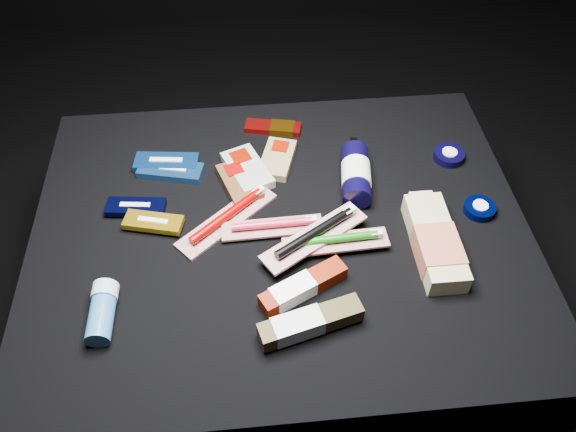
{
  "coord_description": "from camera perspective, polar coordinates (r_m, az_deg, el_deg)",
  "views": [
    {
      "loc": [
        -0.05,
        -0.71,
        1.25
      ],
      "look_at": [
        0.01,
        0.01,
        0.42
      ],
      "focal_mm": 35.0,
      "sensor_mm": 36.0,
      "label": 1
    }
  ],
  "objects": [
    {
      "name": "clif_bar_2",
      "position": [
        1.23,
        -1.04,
        5.97
      ],
      "size": [
        0.1,
        0.13,
        0.02
      ],
      "rotation": [
        0.0,
        0.0,
        -0.31
      ],
      "color": "olive",
      "rests_on": "cloth_table"
    },
    {
      "name": "toothbrush_pack_3",
      "position": [
        1.06,
        2.83,
        -1.87
      ],
      "size": [
        0.22,
        0.16,
        0.03
      ],
      "rotation": [
        0.0,
        0.0,
        0.56
      ],
      "color": "silver",
      "rests_on": "cloth_table"
    },
    {
      "name": "toothbrush_pack_2",
      "position": [
        1.06,
        5.04,
        -2.51
      ],
      "size": [
        0.2,
        0.06,
        0.02
      ],
      "rotation": [
        0.0,
        0.0,
        0.05
      ],
      "color": "#B8AEAB",
      "rests_on": "cloth_table"
    },
    {
      "name": "clif_bar_0",
      "position": [
        1.19,
        -5.03,
        3.6
      ],
      "size": [
        0.1,
        0.13,
        0.02
      ],
      "rotation": [
        0.0,
        0.0,
        0.33
      ],
      "color": "#503015",
      "rests_on": "cloth_table"
    },
    {
      "name": "lotion_bottle",
      "position": [
        1.18,
        6.9,
        4.24
      ],
      "size": [
        0.08,
        0.19,
        0.06
      ],
      "rotation": [
        0.0,
        0.0,
        -0.14
      ],
      "color": "black",
      "rests_on": "cloth_table"
    },
    {
      "name": "cream_tin_lower",
      "position": [
        1.19,
        18.88,
        0.74
      ],
      "size": [
        0.06,
        0.06,
        0.02
      ],
      "rotation": [
        0.0,
        0.0,
        0.33
      ],
      "color": "black",
      "rests_on": "cloth_table"
    },
    {
      "name": "ground",
      "position": [
        1.44,
        -0.57,
        -11.37
      ],
      "size": [
        3.0,
        3.0,
        0.0
      ],
      "primitive_type": "plane",
      "color": "black",
      "rests_on": "ground"
    },
    {
      "name": "luna_bar_2",
      "position": [
        1.17,
        -15.22,
        0.89
      ],
      "size": [
        0.12,
        0.06,
        0.02
      ],
      "rotation": [
        0.0,
        0.0,
        -0.12
      ],
      "color": "black",
      "rests_on": "cloth_table"
    },
    {
      "name": "cream_tin_upper",
      "position": [
        1.29,
        16.03,
        5.95
      ],
      "size": [
        0.07,
        0.07,
        0.02
      ],
      "rotation": [
        0.0,
        0.0,
        -0.28
      ],
      "color": "black",
      "rests_on": "cloth_table"
    },
    {
      "name": "toothbrush_pack_1",
      "position": [
        1.09,
        -1.47,
        -1.01
      ],
      "size": [
        0.2,
        0.05,
        0.02
      ],
      "rotation": [
        0.0,
        0.0,
        0.02
      ],
      "color": "#B7B1AB",
      "rests_on": "cloth_table"
    },
    {
      "name": "toothpaste_carton_green",
      "position": [
        0.96,
        1.86,
        -10.86
      ],
      "size": [
        0.18,
        0.08,
        0.04
      ],
      "rotation": [
        0.0,
        0.0,
        0.26
      ],
      "color": "#362C11",
      "rests_on": "cloth_table"
    },
    {
      "name": "deodorant_stick",
      "position": [
        1.02,
        -18.36,
        -9.18
      ],
      "size": [
        0.05,
        0.11,
        0.05
      ],
      "rotation": [
        0.0,
        0.0,
        -0.02
      ],
      "color": "#2A6298",
      "rests_on": "cloth_table"
    },
    {
      "name": "toothbrush_pack_0",
      "position": [
        1.12,
        -6.1,
        -0.1
      ],
      "size": [
        0.21,
        0.19,
        0.03
      ],
      "rotation": [
        0.0,
        0.0,
        0.71
      ],
      "color": "#B9B3AD",
      "rests_on": "cloth_table"
    },
    {
      "name": "clif_bar_1",
      "position": [
        1.21,
        -4.26,
        4.86
      ],
      "size": [
        0.11,
        0.15,
        0.02
      ],
      "rotation": [
        0.0,
        0.0,
        0.38
      ],
      "color": "#A2A39C",
      "rests_on": "cloth_table"
    },
    {
      "name": "power_bar",
      "position": [
        1.31,
        -1.23,
        8.96
      ],
      "size": [
        0.13,
        0.07,
        0.02
      ],
      "rotation": [
        0.0,
        0.0,
        -0.22
      ],
      "color": "maroon",
      "rests_on": "cloth_table"
    },
    {
      "name": "cloth_table",
      "position": [
        1.27,
        -0.64,
        -6.91
      ],
      "size": [
        0.98,
        0.78,
        0.4
      ],
      "primitive_type": "cube",
      "color": "black",
      "rests_on": "ground"
    },
    {
      "name": "luna_bar_0",
      "position": [
        1.23,
        -11.84,
        4.54
      ],
      "size": [
        0.15,
        0.08,
        0.02
      ],
      "rotation": [
        0.0,
        0.0,
        -0.24
      ],
      "color": "#205593",
      "rests_on": "cloth_table"
    },
    {
      "name": "toothpaste_carton_red",
      "position": [
        1.0,
        1.2,
        -7.35
      ],
      "size": [
        0.17,
        0.11,
        0.03
      ],
      "rotation": [
        0.0,
        0.0,
        0.46
      ],
      "color": "#731402",
      "rests_on": "cloth_table"
    },
    {
      "name": "bodywash_bottle",
      "position": [
        1.09,
        14.71,
        -2.7
      ],
      "size": [
        0.08,
        0.22,
        0.05
      ],
      "rotation": [
        0.0,
        0.0,
        -0.0
      ],
      "color": "#C6B882",
      "rests_on": "cloth_table"
    },
    {
      "name": "luna_bar_1",
      "position": [
        1.25,
        -12.24,
        5.33
      ],
      "size": [
        0.14,
        0.07,
        0.02
      ],
      "rotation": [
        0.0,
        0.0,
        -0.12
      ],
      "color": "#124891",
      "rests_on": "cloth_table"
    },
    {
      "name": "luna_bar_3",
      "position": [
        1.13,
        -13.51,
        -0.62
      ],
      "size": [
        0.12,
        0.07,
        0.02
      ],
      "rotation": [
        0.0,
        0.0,
        -0.25
      ],
      "color": "gold",
      "rests_on": "cloth_table"
    }
  ]
}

